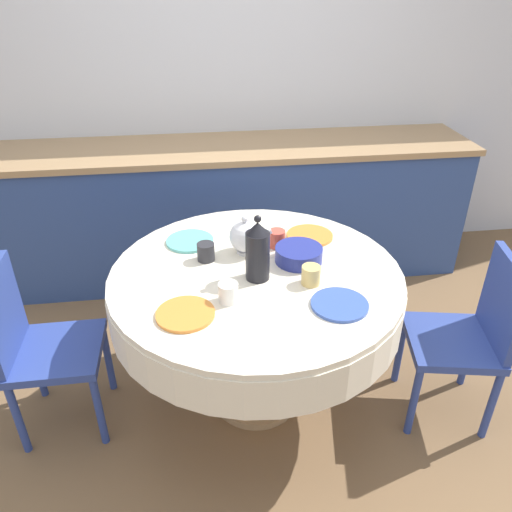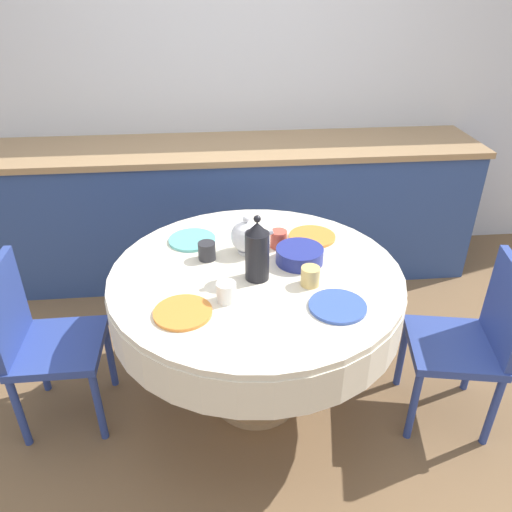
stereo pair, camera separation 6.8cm
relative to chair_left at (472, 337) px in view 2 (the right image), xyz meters
The scene contains 17 objects.
ground_plane 1.11m from the chair_left, 168.79° to the left, with size 12.00×12.00×0.00m, color brown.
wall_back 2.24m from the chair_left, 117.95° to the left, with size 7.00×0.05×2.60m.
kitchen_counter 1.80m from the chair_left, 122.95° to the left, with size 3.24×0.64×0.94m.
dining_table 1.01m from the chair_left, 168.79° to the left, with size 1.32×1.32×0.78m.
chair_left is the anchor object (origin of this frame).
chair_right 1.99m from the chair_left, behind, with size 0.40×0.40×0.87m.
plate_near_left 1.33m from the chair_left, behind, with size 0.23×0.23×0.01m, color orange.
cup_near_left 1.17m from the chair_left, behind, with size 0.08×0.08×0.08m, color white.
plate_near_right 0.75m from the chair_left, behind, with size 0.23×0.23×0.01m, color #3856AD.
cup_near_right 0.83m from the chair_left, behind, with size 0.08×0.08×0.08m, color #DBB766.
plate_far_left 1.40m from the chair_left, 158.21° to the left, with size 0.23×0.23×0.01m, color #60BCB7.
cup_far_left 1.28m from the chair_left, 164.70° to the left, with size 0.08×0.08×0.08m, color #28282D.
plate_far_right 0.88m from the chair_left, 144.16° to the left, with size 0.23×0.23×0.01m, color orange.
cup_far_right 1.00m from the chair_left, 154.19° to the left, with size 0.08×0.08×0.08m, color #CC4C3D.
coffee_carafe 1.08m from the chair_left, behind, with size 0.10×0.10×0.30m.
teapot 1.14m from the chair_left, 159.76° to the left, with size 0.20×0.15×0.19m.
fruit_bowl 0.88m from the chair_left, 161.48° to the left, with size 0.22×0.22×0.07m, color navy.
Camera 2 is at (-0.18, -1.88, 1.96)m, focal length 35.00 mm.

